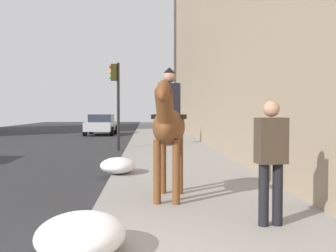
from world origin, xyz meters
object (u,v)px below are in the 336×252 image
object	(u,v)px
mounted_horse_near	(169,125)
traffic_light_near_curb	(116,92)
car_far_lane	(101,124)
pedestrian_greeting	(271,154)

from	to	relation	value
mounted_horse_near	traffic_light_near_curb	size ratio (longest dim) A/B	0.63
car_far_lane	traffic_light_near_curb	xyz separation A→B (m)	(-11.44, -1.88, 1.74)
traffic_light_near_curb	mounted_horse_near	bearing A→B (deg)	-170.84
pedestrian_greeting	car_far_lane	world-z (taller)	pedestrian_greeting
mounted_horse_near	pedestrian_greeting	xyz separation A→B (m)	(-1.74, -1.30, -0.34)
pedestrian_greeting	traffic_light_near_curb	bearing A→B (deg)	7.09
car_far_lane	traffic_light_near_curb	bearing A→B (deg)	11.59
pedestrian_greeting	car_far_lane	size ratio (longest dim) A/B	0.43
mounted_horse_near	pedestrian_greeting	world-z (taller)	mounted_horse_near
traffic_light_near_curb	pedestrian_greeting	bearing A→B (deg)	-166.21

